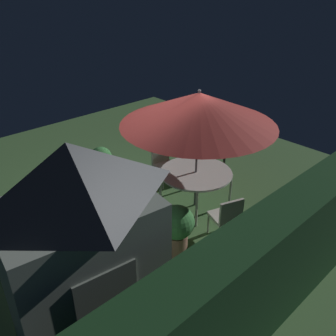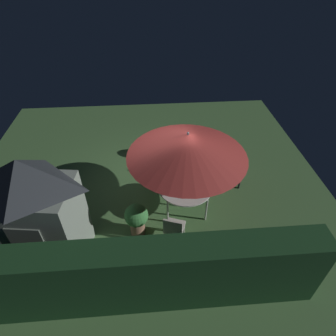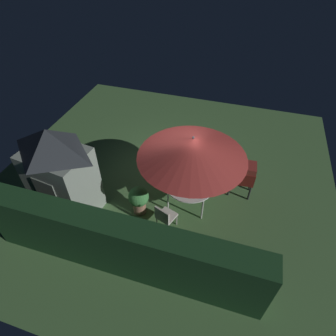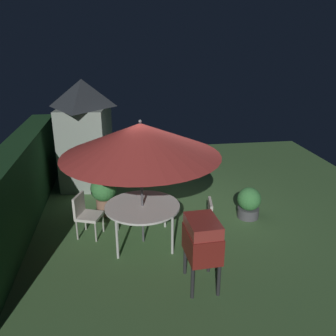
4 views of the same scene
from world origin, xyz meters
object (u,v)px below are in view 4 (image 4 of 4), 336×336
Objects in this scene: patio_table at (142,208)px; potted_plant_by_grill at (104,192)px; garden_shed at (85,132)px; chair_near_shed at (203,219)px; chair_far_side at (85,213)px; patio_umbrella at (141,140)px; potted_plant_by_shed at (249,202)px; bbq_grill at (202,240)px.

potted_plant_by_grill is at bearing 31.27° from patio_table.
garden_shed is 3.19× the size of chair_near_shed.
patio_table is 1.62× the size of chair_far_side.
garden_shed is 3.61m from patio_umbrella.
potted_plant_by_shed is 3.30m from potted_plant_by_grill.
chair_far_side is (0.41, 1.14, -1.60)m from patio_umbrella.
bbq_grill is at bearing -149.19° from potted_plant_by_grill.
potted_plant_by_shed is 0.77× the size of potted_plant_by_grill.
chair_far_side reaches higher than patio_table.
patio_umbrella is 2.19m from potted_plant_by_grill.
bbq_grill reaches higher than chair_near_shed.
patio_umbrella reaches higher than bbq_grill.
chair_near_shed is (-0.19, -1.18, -0.23)m from patio_table.
garden_shed is at bearing 21.21° from patio_table.
potted_plant_by_shed is (0.68, -2.45, -0.38)m from patio_table.
garden_shed reaches higher than potted_plant_by_shed.
chair_far_side is 0.96× the size of potted_plant_by_grill.
patio_umbrella is at bearing -158.79° from garden_shed.
potted_plant_by_shed is at bearing -55.65° from chair_near_shed.
chair_far_side is (1.85, 1.99, -0.33)m from bbq_grill.
garden_shed reaches higher than chair_far_side.
potted_plant_by_shed is (0.68, -2.45, -1.76)m from patio_umbrella.
chair_far_side is at bearing 47.07° from bbq_grill.
garden_shed is 1.97× the size of patio_table.
patio_umbrella is 2.11m from bbq_grill.
patio_table is 1.62× the size of chair_near_shed.
chair_near_shed is 1.00× the size of chair_far_side.
chair_near_shed is at bearing -98.93° from patio_umbrella.
potted_plant_by_grill reaches higher than chair_near_shed.
chair_near_shed is 2.47m from potted_plant_by_grill.
chair_near_shed is 1.54m from potted_plant_by_shed.
potted_plant_by_shed is (-2.63, -3.73, -1.10)m from garden_shed.
patio_table is 0.49× the size of patio_umbrella.
chair_far_side reaches higher than potted_plant_by_shed.
garden_shed is at bearing 13.77° from potted_plant_by_grill.
chair_near_shed is (1.26, -0.33, -0.33)m from bbq_grill.
patio_table is (-3.31, -1.28, -0.72)m from garden_shed.
garden_shed reaches higher than chair_near_shed.
chair_far_side is at bearing 70.42° from patio_table.
potted_plant_by_grill reaches higher than chair_far_side.
chair_far_side is at bearing -177.22° from garden_shed.
garden_shed reaches higher than bbq_grill.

